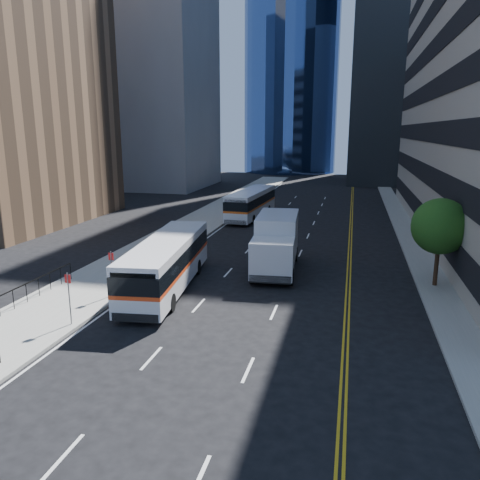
% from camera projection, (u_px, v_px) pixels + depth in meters
% --- Properties ---
extents(ground, '(160.00, 160.00, 0.00)m').
position_uv_depth(ground, '(256.00, 327.00, 21.84)').
color(ground, black).
rests_on(ground, ground).
extents(sidewalk_west, '(5.00, 90.00, 0.15)m').
position_uv_depth(sidewalk_west, '(205.00, 219.00, 47.87)').
color(sidewalk_west, gray).
rests_on(sidewalk_west, ground).
extents(sidewalk_east, '(2.00, 90.00, 0.15)m').
position_uv_depth(sidewalk_east, '(405.00, 228.00, 43.43)').
color(sidewalk_east, gray).
rests_on(sidewalk_east, ground).
extents(office_tower_north, '(30.00, 28.00, 60.00)m').
position_uv_depth(office_tower_north, '(447.00, 3.00, 79.01)').
color(office_tower_north, gray).
rests_on(office_tower_north, ground).
extents(midrise_west, '(18.00, 18.00, 35.00)m').
position_uv_depth(midrise_west, '(149.00, 75.00, 73.42)').
color(midrise_west, gray).
rests_on(midrise_west, ground).
extents(street_tree, '(3.20, 3.20, 5.10)m').
position_uv_depth(street_tree, '(440.00, 226.00, 26.53)').
color(street_tree, '#332114').
rests_on(street_tree, sidewalk_east).
extents(bus_front, '(3.75, 11.51, 2.91)m').
position_uv_depth(bus_front, '(167.00, 262.00, 26.77)').
color(bus_front, silver).
rests_on(bus_front, ground).
extents(bus_rear, '(3.15, 11.25, 2.87)m').
position_uv_depth(bus_rear, '(251.00, 203.00, 48.92)').
color(bus_rear, white).
rests_on(bus_rear, ground).
extents(box_truck, '(3.09, 7.59, 3.55)m').
position_uv_depth(box_truck, '(276.00, 243.00, 30.30)').
color(box_truck, silver).
rests_on(box_truck, ground).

